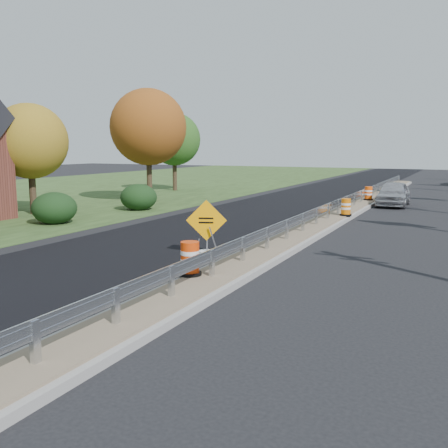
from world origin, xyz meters
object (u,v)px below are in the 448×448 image
at_px(barrel_median_near, 190,259).
at_px(car_silver, 393,193).
at_px(barrel_median_far, 368,194).
at_px(barrel_median_mid, 346,207).
at_px(caution_sign, 206,242).

relative_size(barrel_median_near, car_silver, 0.20).
bearing_deg(barrel_median_near, barrel_median_far, 88.02).
bearing_deg(car_silver, barrel_median_mid, -101.00).
relative_size(barrel_median_far, car_silver, 0.19).
distance_m(barrel_median_far, car_silver, 1.70).
height_order(barrel_median_near, car_silver, car_silver).
bearing_deg(barrel_median_mid, barrel_median_far, 92.53).
relative_size(caution_sign, barrel_median_near, 2.08).
xyz_separation_m(caution_sign, car_silver, (3.59, 17.75, 0.28)).
bearing_deg(barrel_median_far, barrel_median_near, -91.98).
bearing_deg(barrel_median_far, car_silver, -18.86).
distance_m(barrel_median_mid, car_silver, 7.58).
distance_m(caution_sign, barrel_median_near, 3.46).
relative_size(barrel_median_mid, barrel_median_far, 0.98).
height_order(caution_sign, barrel_median_near, caution_sign).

